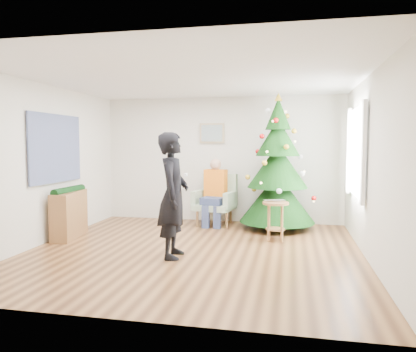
% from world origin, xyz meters
% --- Properties ---
extents(floor, '(5.00, 5.00, 0.00)m').
position_xyz_m(floor, '(0.00, 0.00, 0.00)').
color(floor, brown).
rests_on(floor, ground).
extents(ceiling, '(5.00, 5.00, 0.00)m').
position_xyz_m(ceiling, '(0.00, 0.00, 2.60)').
color(ceiling, white).
rests_on(ceiling, wall_back).
extents(wall_back, '(5.00, 0.00, 5.00)m').
position_xyz_m(wall_back, '(0.00, 2.50, 1.30)').
color(wall_back, silver).
rests_on(wall_back, floor).
extents(wall_front, '(5.00, 0.00, 5.00)m').
position_xyz_m(wall_front, '(0.00, -2.50, 1.30)').
color(wall_front, silver).
rests_on(wall_front, floor).
extents(wall_left, '(0.00, 5.00, 5.00)m').
position_xyz_m(wall_left, '(-2.50, 0.00, 1.30)').
color(wall_left, silver).
rests_on(wall_left, floor).
extents(wall_right, '(0.00, 5.00, 5.00)m').
position_xyz_m(wall_right, '(2.50, 0.00, 1.30)').
color(wall_right, silver).
rests_on(wall_right, floor).
extents(window_panel, '(0.04, 1.30, 1.40)m').
position_xyz_m(window_panel, '(2.47, 1.00, 1.50)').
color(window_panel, white).
rests_on(window_panel, wall_right).
extents(curtains, '(0.05, 1.75, 1.50)m').
position_xyz_m(curtains, '(2.44, 1.00, 1.50)').
color(curtains, white).
rests_on(curtains, wall_right).
extents(christmas_tree, '(1.43, 1.43, 2.58)m').
position_xyz_m(christmas_tree, '(1.18, 1.91, 1.16)').
color(christmas_tree, '#3F2816').
rests_on(christmas_tree, floor).
extents(stool, '(0.44, 0.44, 0.66)m').
position_xyz_m(stool, '(1.19, 0.93, 0.33)').
color(stool, brown).
rests_on(stool, floor).
extents(laptop, '(0.42, 0.36, 0.03)m').
position_xyz_m(laptop, '(1.19, 0.93, 0.67)').
color(laptop, silver).
rests_on(laptop, stool).
extents(armchair, '(0.89, 0.84, 1.02)m').
position_xyz_m(armchair, '(-0.05, 2.06, 0.38)').
color(armchair, '#95AF8D').
rests_on(armchair, floor).
extents(seated_person, '(0.50, 0.67, 1.33)m').
position_xyz_m(seated_person, '(-0.06, 2.01, 0.69)').
color(seated_person, navy).
rests_on(seated_person, armchair).
extents(standing_man, '(0.48, 0.69, 1.79)m').
position_xyz_m(standing_man, '(-0.20, -0.38, 0.90)').
color(standing_man, black).
rests_on(standing_man, floor).
extents(game_controller, '(0.05, 0.13, 0.04)m').
position_xyz_m(game_controller, '(-0.01, -0.41, 1.19)').
color(game_controller, white).
rests_on(game_controller, standing_man).
extents(console, '(0.46, 1.04, 0.80)m').
position_xyz_m(console, '(-2.33, 0.44, 0.40)').
color(console, brown).
rests_on(console, floor).
extents(garland, '(0.14, 0.90, 0.14)m').
position_xyz_m(garland, '(-2.33, 0.44, 0.82)').
color(garland, black).
rests_on(garland, console).
extents(tapestry, '(0.03, 1.50, 1.15)m').
position_xyz_m(tapestry, '(-2.46, 0.30, 1.55)').
color(tapestry, black).
rests_on(tapestry, wall_left).
extents(framed_picture, '(0.52, 0.05, 0.42)m').
position_xyz_m(framed_picture, '(-0.20, 2.46, 1.85)').
color(framed_picture, tan).
rests_on(framed_picture, wall_back).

